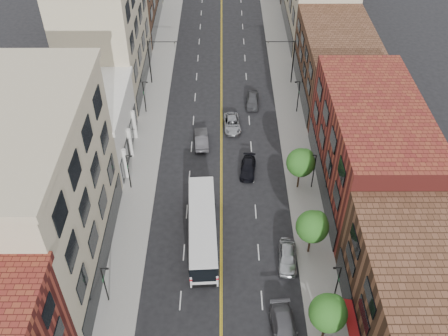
{
  "coord_description": "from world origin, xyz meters",
  "views": [
    {
      "loc": [
        0.19,
        -20.07,
        42.07
      ],
      "look_at": [
        0.33,
        21.99,
        5.0
      ],
      "focal_mm": 40.0,
      "sensor_mm": 36.0,
      "label": 1
    }
  ],
  "objects_px": {
    "car_lane_behind": "(201,139)",
    "car_lane_a": "(248,168)",
    "city_bus": "(203,227)",
    "car_parked_far": "(287,257)",
    "car_lane_b": "(232,123)",
    "car_parked_mid": "(284,329)",
    "car_lane_c": "(253,100)"
  },
  "relations": [
    {
      "from": "car_lane_b",
      "to": "city_bus",
      "type": "bearing_deg",
      "value": -102.7
    },
    {
      "from": "city_bus",
      "to": "car_lane_behind",
      "type": "relative_size",
      "value": 2.62
    },
    {
      "from": "car_parked_far",
      "to": "car_lane_b",
      "type": "xyz_separation_m",
      "value": [
        -5.41,
        23.58,
        -0.12
      ]
    },
    {
      "from": "city_bus",
      "to": "car_lane_behind",
      "type": "height_order",
      "value": "city_bus"
    },
    {
      "from": "car_lane_behind",
      "to": "car_lane_a",
      "type": "relative_size",
      "value": 1.11
    },
    {
      "from": "car_parked_mid",
      "to": "car_lane_behind",
      "type": "height_order",
      "value": "car_lane_behind"
    },
    {
      "from": "car_parked_far",
      "to": "car_lane_behind",
      "type": "distance_m",
      "value": 22.14
    },
    {
      "from": "car_lane_behind",
      "to": "car_lane_a",
      "type": "xyz_separation_m",
      "value": [
        6.05,
        -5.74,
        -0.17
      ]
    },
    {
      "from": "car_parked_mid",
      "to": "car_lane_b",
      "type": "height_order",
      "value": "car_parked_mid"
    },
    {
      "from": "city_bus",
      "to": "car_parked_mid",
      "type": "height_order",
      "value": "city_bus"
    },
    {
      "from": "city_bus",
      "to": "car_lane_c",
      "type": "distance_m",
      "value": 27.0
    },
    {
      "from": "city_bus",
      "to": "car_lane_b",
      "type": "xyz_separation_m",
      "value": [
        3.5,
        20.45,
        -1.24
      ]
    },
    {
      "from": "car_parked_far",
      "to": "car_parked_mid",
      "type": "bearing_deg",
      "value": -92.86
    },
    {
      "from": "car_lane_behind",
      "to": "car_lane_b",
      "type": "bearing_deg",
      "value": -143.57
    },
    {
      "from": "city_bus",
      "to": "car_lane_b",
      "type": "distance_m",
      "value": 20.78
    },
    {
      "from": "car_parked_mid",
      "to": "car_lane_b",
      "type": "xyz_separation_m",
      "value": [
        -4.3,
        31.95,
        -0.11
      ]
    },
    {
      "from": "car_lane_a",
      "to": "city_bus",
      "type": "bearing_deg",
      "value": -109.02
    },
    {
      "from": "car_lane_a",
      "to": "car_lane_c",
      "type": "distance_m",
      "value": 15.14
    },
    {
      "from": "car_parked_mid",
      "to": "car_lane_a",
      "type": "height_order",
      "value": "car_parked_mid"
    },
    {
      "from": "car_parked_far",
      "to": "car_lane_behind",
      "type": "height_order",
      "value": "car_lane_behind"
    },
    {
      "from": "city_bus",
      "to": "car_parked_mid",
      "type": "bearing_deg",
      "value": -58.8
    },
    {
      "from": "car_parked_mid",
      "to": "car_parked_far",
      "type": "xyz_separation_m",
      "value": [
        1.11,
        8.36,
        0.0
      ]
    },
    {
      "from": "car_lane_behind",
      "to": "car_lane_b",
      "type": "height_order",
      "value": "car_lane_behind"
    },
    {
      "from": "car_lane_a",
      "to": "car_lane_b",
      "type": "relative_size",
      "value": 0.9
    },
    {
      "from": "car_parked_mid",
      "to": "car_lane_behind",
      "type": "xyz_separation_m",
      "value": [
        -8.48,
        28.31,
        0.02
      ]
    },
    {
      "from": "city_bus",
      "to": "car_lane_behind",
      "type": "bearing_deg",
      "value": 89.4
    },
    {
      "from": "city_bus",
      "to": "car_parked_mid",
      "type": "distance_m",
      "value": 13.94
    },
    {
      "from": "car_parked_mid",
      "to": "car_lane_c",
      "type": "relative_size",
      "value": 1.21
    },
    {
      "from": "city_bus",
      "to": "car_parked_far",
      "type": "xyz_separation_m",
      "value": [
        8.91,
        -3.14,
        -1.13
      ]
    },
    {
      "from": "car_parked_far",
      "to": "car_lane_c",
      "type": "relative_size",
      "value": 1.03
    },
    {
      "from": "city_bus",
      "to": "car_parked_mid",
      "type": "relative_size",
      "value": 2.35
    },
    {
      "from": "car_parked_mid",
      "to": "car_lane_behind",
      "type": "distance_m",
      "value": 29.56
    }
  ]
}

